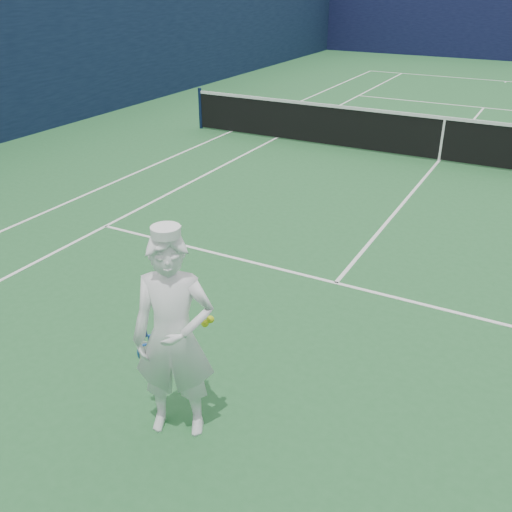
% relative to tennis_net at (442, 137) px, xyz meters
% --- Properties ---
extents(ground, '(80.00, 80.00, 0.00)m').
position_rel_tennis_net_xyz_m(ground, '(0.00, 0.00, -0.55)').
color(ground, '#256231').
rests_on(ground, ground).
extents(court_markings, '(11.03, 23.83, 0.01)m').
position_rel_tennis_net_xyz_m(court_markings, '(0.00, 0.00, -0.55)').
color(court_markings, white).
rests_on(court_markings, ground).
extents(windscreen_fence, '(20.12, 36.12, 4.00)m').
position_rel_tennis_net_xyz_m(windscreen_fence, '(0.00, 0.00, 1.45)').
color(windscreen_fence, '#0E1133').
rests_on(windscreen_fence, ground).
extents(tennis_net, '(12.88, 0.09, 1.07)m').
position_rel_tennis_net_xyz_m(tennis_net, '(0.00, 0.00, 0.00)').
color(tennis_net, '#141E4C').
rests_on(tennis_net, ground).
extents(tennis_player, '(0.92, 0.73, 2.04)m').
position_rel_tennis_net_xyz_m(tennis_player, '(-0.30, -9.67, 0.44)').
color(tennis_player, white).
rests_on(tennis_player, ground).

